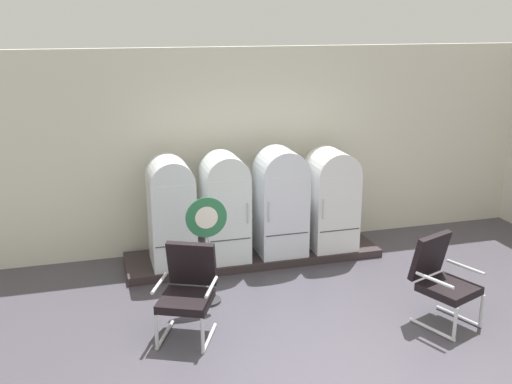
% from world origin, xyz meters
% --- Properties ---
extents(ground, '(12.00, 10.00, 0.05)m').
position_xyz_m(ground, '(0.00, 0.00, -0.03)').
color(ground, '#44404A').
extents(back_wall, '(11.76, 0.12, 2.95)m').
position_xyz_m(back_wall, '(0.00, 3.66, 1.49)').
color(back_wall, silver).
rests_on(back_wall, ground).
extents(display_plinth, '(3.62, 0.95, 0.11)m').
position_xyz_m(display_plinth, '(0.00, 3.02, 0.06)').
color(display_plinth, '#32282A').
rests_on(display_plinth, ground).
extents(refrigerator_0, '(0.58, 0.69, 1.47)m').
position_xyz_m(refrigerator_0, '(-1.17, 2.92, 0.89)').
color(refrigerator_0, white).
rests_on(refrigerator_0, display_plinth).
extents(refrigerator_1, '(0.60, 0.64, 1.49)m').
position_xyz_m(refrigerator_1, '(-0.44, 2.90, 0.90)').
color(refrigerator_1, white).
rests_on(refrigerator_1, display_plinth).
extents(refrigerator_2, '(0.66, 0.63, 1.51)m').
position_xyz_m(refrigerator_2, '(0.36, 2.89, 0.91)').
color(refrigerator_2, white).
rests_on(refrigerator_2, display_plinth).
extents(refrigerator_3, '(0.64, 0.68, 1.44)m').
position_xyz_m(refrigerator_3, '(1.14, 2.92, 0.87)').
color(refrigerator_3, white).
rests_on(refrigerator_3, display_plinth).
extents(armchair_left, '(0.78, 0.83, 1.01)m').
position_xyz_m(armchair_left, '(-1.24, 1.19, 0.55)').
color(armchair_left, silver).
rests_on(armchair_left, ground).
extents(armchair_right, '(0.76, 0.82, 1.01)m').
position_xyz_m(armchair_right, '(1.54, 0.68, 0.55)').
color(armchair_right, silver).
rests_on(armchair_right, ground).
extents(sign_stand, '(0.49, 0.32, 1.34)m').
position_xyz_m(sign_stand, '(-0.90, 1.86, 0.67)').
color(sign_stand, '#2D2D30').
rests_on(sign_stand, ground).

